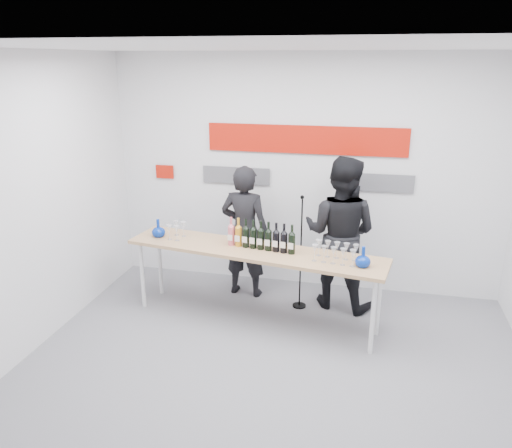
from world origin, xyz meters
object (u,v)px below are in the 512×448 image
(presenter_left, at_px, (245,232))
(presenter_right, at_px, (340,233))
(mic_stand, at_px, (300,274))
(tasting_table, at_px, (254,255))

(presenter_left, bearing_deg, presenter_right, -177.05)
(presenter_left, xyz_separation_m, mic_stand, (0.74, -0.22, -0.41))
(tasting_table, xyz_separation_m, mic_stand, (0.47, 0.45, -0.39))
(presenter_left, xyz_separation_m, presenter_right, (1.18, -0.04, 0.09))
(presenter_left, relative_size, presenter_right, 0.91)
(tasting_table, height_order, presenter_left, presenter_left)
(tasting_table, xyz_separation_m, presenter_left, (-0.27, 0.67, 0.02))
(mic_stand, bearing_deg, presenter_left, 178.81)
(presenter_right, bearing_deg, presenter_left, 11.84)
(presenter_left, bearing_deg, tasting_table, 117.39)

